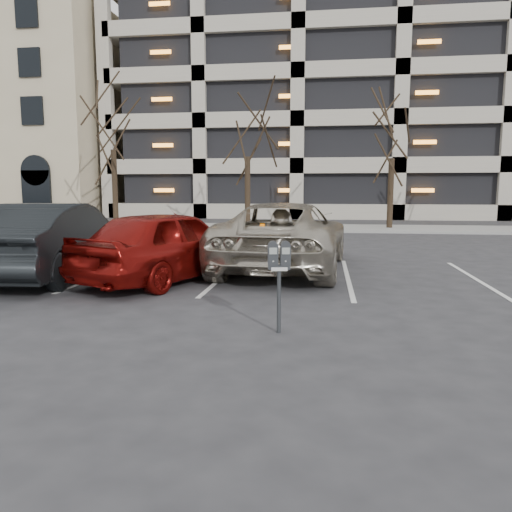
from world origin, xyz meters
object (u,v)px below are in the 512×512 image
object	(u,v)px
parking_meter	(279,264)
tree_c	(393,114)
tree_a	(112,101)
car_dark	(54,241)
car_silver	(6,236)
tree_b	(247,112)
suv_silver	(285,236)
car_red	(169,245)

from	to	relation	value
parking_meter	tree_c	bearing A→B (deg)	68.48
tree_a	car_dark	bearing A→B (deg)	-71.50
tree_c	car_silver	xyz separation A→B (m)	(-11.42, -12.92, -4.77)
tree_b	car_dark	xyz separation A→B (m)	(-2.12, -14.58, -4.92)
car_dark	parking_meter	bearing A→B (deg)	141.54
parking_meter	suv_silver	world-z (taller)	suv_silver
parking_meter	car_silver	xyz separation A→B (m)	(-7.68, 5.34, -0.20)
parking_meter	tree_a	bearing A→B (deg)	109.39
parking_meter	car_dark	world-z (taller)	car_dark
suv_silver	car_dark	xyz separation A→B (m)	(-5.02, -1.86, 0.01)
car_silver	tree_c	bearing A→B (deg)	-147.32
car_dark	tree_b	bearing A→B (deg)	-102.38
parking_meter	car_dark	distance (m)	6.52
tree_b	tree_a	bearing A→B (deg)	180.00
tree_a	tree_b	xyz separation A→B (m)	(7.00, 0.00, -0.66)
tree_c	suv_silver	xyz separation A→B (m)	(-4.11, -12.72, -4.70)
tree_a	car_red	distance (m)	17.37
car_silver	suv_silver	bearing A→B (deg)	165.71
suv_silver	car_red	world-z (taller)	suv_silver
tree_c	suv_silver	distance (m)	14.17
suv_silver	car_silver	xyz separation A→B (m)	(-7.31, -0.20, -0.07)
parking_meter	car_silver	bearing A→B (deg)	135.26
tree_b	suv_silver	xyz separation A→B (m)	(2.89, -12.72, -4.92)
parking_meter	suv_silver	bearing A→B (deg)	83.84
tree_c	suv_silver	bearing A→B (deg)	-107.89
tree_a	tree_b	size ratio (longest dim) A/B	1.11
car_dark	tree_c	bearing A→B (deg)	-126.14
tree_c	car_red	xyz separation A→B (m)	(-6.46, -14.60, -4.74)
tree_c	car_dark	world-z (taller)	tree_c
tree_b	suv_silver	size ratio (longest dim) A/B	1.30
suv_silver	car_dark	distance (m)	5.35
tree_a	parking_meter	size ratio (longest dim) A/B	7.10
tree_b	car_red	world-z (taller)	tree_b
tree_a	tree_c	size ratio (longest dim) A/B	1.16
car_red	tree_b	bearing A→B (deg)	-64.85
parking_meter	suv_silver	size ratio (longest dim) A/B	0.20
tree_c	car_red	distance (m)	16.65
tree_b	parking_meter	distance (m)	19.16
tree_b	tree_c	world-z (taller)	tree_b
tree_a	tree_c	distance (m)	14.03
tree_b	suv_silver	distance (m)	13.95
suv_silver	car_dark	size ratio (longest dim) A/B	1.21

